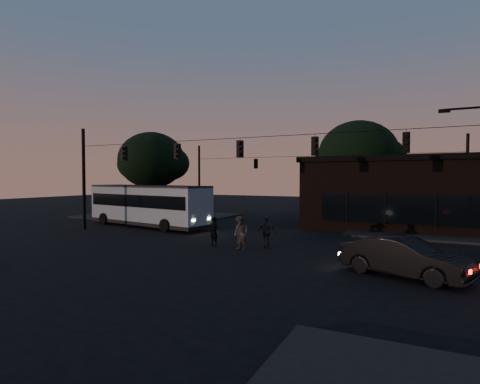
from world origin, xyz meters
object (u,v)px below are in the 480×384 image
at_px(pedestrian_a, 214,231).
at_px(pedestrian_b, 241,233).
at_px(building, 412,193).
at_px(car, 404,257).
at_px(pedestrian_c, 267,232).
at_px(bus, 148,203).
at_px(pedestrian_d, 240,230).

relative_size(pedestrian_a, pedestrian_b, 0.90).
distance_m(building, pedestrian_b, 16.33).
relative_size(car, pedestrian_c, 2.66).
bearing_deg(car, pedestrian_c, 85.69).
xyz_separation_m(bus, car, (18.95, -7.66, -1.05)).
relative_size(bus, pedestrian_d, 7.14).
distance_m(building, pedestrian_c, 14.81).
bearing_deg(pedestrian_b, pedestrian_d, 143.75).
height_order(building, bus, building).
xyz_separation_m(bus, pedestrian_a, (8.99, -5.05, -1.01)).
height_order(pedestrian_b, pedestrian_c, pedestrian_b).
bearing_deg(pedestrian_a, pedestrian_d, 49.95).
relative_size(building, car, 3.26).
height_order(bus, pedestrian_a, bus).
bearing_deg(pedestrian_c, pedestrian_a, 13.63).
height_order(pedestrian_c, pedestrian_d, pedestrian_c).
relative_size(building, pedestrian_b, 8.50).
relative_size(building, pedestrian_d, 9.27).
height_order(pedestrian_b, pedestrian_d, pedestrian_b).
relative_size(bus, pedestrian_c, 6.69).
height_order(building, pedestrian_b, building).
distance_m(building, bus, 20.69).
bearing_deg(pedestrian_a, car, -1.90).
xyz_separation_m(car, pedestrian_c, (-7.04, 3.29, 0.11)).
xyz_separation_m(bus, pedestrian_d, (10.18, -4.14, -1.00)).
relative_size(pedestrian_a, pedestrian_d, 0.98).
bearing_deg(pedestrian_d, pedestrian_c, -152.55).
distance_m(bus, pedestrian_c, 12.73).
bearing_deg(pedestrian_d, bus, 12.62).
bearing_deg(pedestrian_c, pedestrian_b, 52.38).
bearing_deg(car, building, 21.34).
distance_m(pedestrian_b, pedestrian_d, 1.64).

